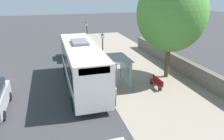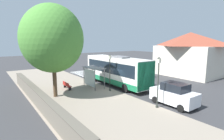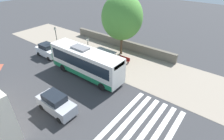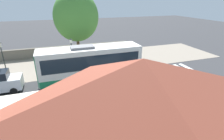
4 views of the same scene
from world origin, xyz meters
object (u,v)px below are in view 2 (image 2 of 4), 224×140
at_px(bench, 67,85).
at_px(shade_tree, 52,39).
at_px(parked_car_behind_bus, 174,94).
at_px(parked_car_far_lane, 139,70).
at_px(bus, 116,70).
at_px(pedestrian, 90,75).
at_px(street_lamp_near, 158,78).
at_px(street_lamp_far, 110,69).
at_px(bus_shelter, 93,71).

bearing_deg(bench, shade_tree, -135.63).
bearing_deg(parked_car_behind_bus, parked_car_far_lane, 58.53).
height_order(bus, shade_tree, shade_tree).
relative_size(bench, parked_car_far_lane, 0.44).
relative_size(bus, parked_car_behind_bus, 2.60).
relative_size(parked_car_behind_bus, parked_car_far_lane, 0.94).
height_order(pedestrian, bench, pedestrian).
height_order(shade_tree, parked_car_far_lane, shade_tree).
bearing_deg(parked_car_behind_bus, street_lamp_near, 163.85).
xyz_separation_m(pedestrian, street_lamp_far, (-0.58, -5.61, 1.57)).
relative_size(shade_tree, parked_car_behind_bus, 2.30).
bearing_deg(parked_car_behind_bus, bus_shelter, 107.24).
relative_size(bus_shelter, parked_car_behind_bus, 0.75).
bearing_deg(parked_car_far_lane, bus_shelter, -170.12).
xyz_separation_m(bus, street_lamp_near, (-1.93, -8.31, 0.62)).
height_order(bus, bus_shelter, bus).
height_order(bus, bench, bus).
height_order(bench, parked_car_far_lane, parked_car_far_lane).
distance_m(bus_shelter, bench, 3.50).
xyz_separation_m(bus_shelter, street_lamp_far, (0.99, -2.23, 0.43)).
xyz_separation_m(pedestrian, shade_tree, (-6.42, -4.06, 4.98)).
height_order(pedestrian, street_lamp_far, street_lamp_far).
xyz_separation_m(street_lamp_near, shade_tree, (-6.10, 8.24, 3.31)).
distance_m(pedestrian, bench, 4.86).
height_order(bus_shelter, street_lamp_far, street_lamp_far).
relative_size(pedestrian, street_lamp_near, 0.37).
xyz_separation_m(bus, pedestrian, (-1.61, 4.00, -1.04)).
xyz_separation_m(bench, parked_car_behind_bus, (5.73, -10.72, 0.51)).
bearing_deg(pedestrian, street_lamp_far, -95.86).
xyz_separation_m(street_lamp_far, parked_car_far_lane, (8.72, 3.92, -1.54)).
bearing_deg(shade_tree, pedestrian, 32.34).
height_order(bus, street_lamp_near, street_lamp_near).
bearing_deg(street_lamp_far, street_lamp_near, -87.84).
distance_m(bench, parked_car_far_lane, 12.54).
bearing_deg(bus_shelter, pedestrian, 65.20).
bearing_deg(bench, street_lamp_far, -43.01).
distance_m(bus, bus_shelter, 3.23).
relative_size(street_lamp_near, parked_car_far_lane, 1.03).
bearing_deg(parked_car_behind_bus, bench, 118.12).
xyz_separation_m(shade_tree, parked_car_far_lane, (14.57, 2.37, -4.94)).
relative_size(bus, parked_car_far_lane, 2.45).
relative_size(bus_shelter, pedestrian, 1.88).
bearing_deg(parked_car_far_lane, parked_car_behind_bus, -121.47).
height_order(pedestrian, parked_car_far_lane, parked_car_far_lane).
bearing_deg(bus, street_lamp_near, -103.08).
distance_m(pedestrian, street_lamp_far, 5.86).
xyz_separation_m(bus, parked_car_behind_bus, (-0.25, -8.79, -1.00)).
height_order(bus_shelter, shade_tree, shade_tree).
bearing_deg(street_lamp_far, pedestrian, 84.14).
height_order(shade_tree, parked_car_behind_bus, shade_tree).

